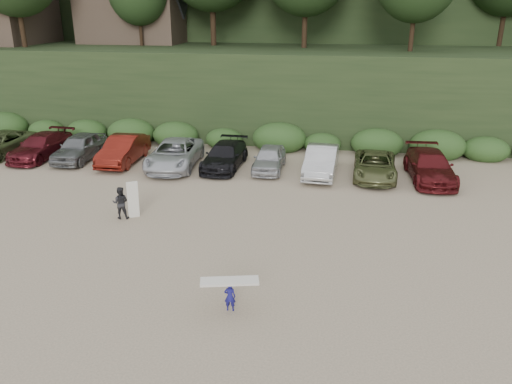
# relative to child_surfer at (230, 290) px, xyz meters

# --- Properties ---
(ground) EXTENTS (120.00, 120.00, 0.00)m
(ground) POSITION_rel_child_surfer_xyz_m (-2.13, 4.10, -0.73)
(ground) COLOR tan
(ground) RESTS_ON ground
(parked_cars) EXTENTS (34.30, 5.97, 1.64)m
(parked_cars) POSITION_rel_child_surfer_xyz_m (-8.06, 14.02, 0.03)
(parked_cars) COLOR #ABABB0
(parked_cars) RESTS_ON ground
(child_surfer) EXTENTS (1.86, 0.91, 1.08)m
(child_surfer) POSITION_rel_child_surfer_xyz_m (0.00, 0.00, 0.00)
(child_surfer) COLOR navy
(child_surfer) RESTS_ON ground
(adult_surfer) EXTENTS (1.23, 0.70, 1.75)m
(adult_surfer) POSITION_rel_child_surfer_xyz_m (-6.32, 6.20, 0.02)
(adult_surfer) COLOR black
(adult_surfer) RESTS_ON ground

